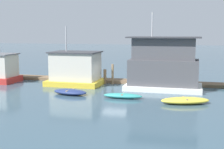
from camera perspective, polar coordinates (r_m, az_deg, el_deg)
ground_plane at (r=30.54m, az=0.48°, el=-2.35°), size 200.00×200.00×0.00m
dock_walkway at (r=33.37m, az=1.76°, el=-1.22°), size 42.40×1.86×0.30m
houseboat_yellow at (r=32.09m, az=-6.65°, el=0.99°), size 5.42×4.15×5.97m
houseboat_white at (r=29.51m, az=9.43°, el=1.56°), size 7.06×3.95×7.21m
dinghy_navy at (r=27.24m, az=-7.67°, el=-3.17°), size 3.38×1.96×0.47m
dinghy_teal at (r=25.58m, az=1.99°, el=-3.91°), size 3.25×1.12×0.40m
dinghy_yellow at (r=24.29m, az=13.22°, el=-4.65°), size 3.96×2.54×0.49m
mooring_post_far_right at (r=32.53m, az=-1.29°, el=-0.38°), size 0.31×0.31×1.51m
mooring_post_near_right at (r=32.27m, az=0.11°, el=0.07°), size 0.23×0.23×2.08m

